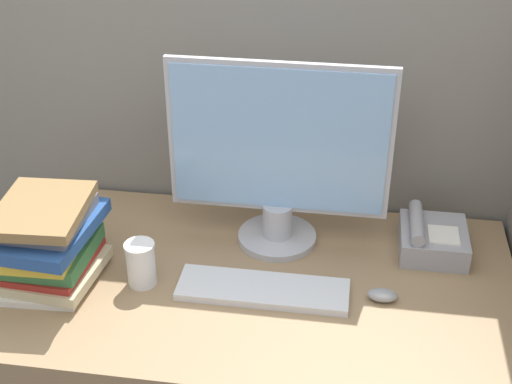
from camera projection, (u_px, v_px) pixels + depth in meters
The scene contains 8 objects.
cubicle_panel_rear at pixel (263, 195), 2.18m from camera, with size 1.81×0.04×1.47m.
desk at pixel (241, 381), 2.01m from camera, with size 1.41×0.75×0.73m.
monitor at pixel (279, 160), 1.85m from camera, with size 0.58×0.22×0.52m.
keyboard at pixel (263, 290), 1.77m from camera, with size 0.43×0.13×0.02m.
mouse at pixel (382, 295), 1.74m from camera, with size 0.07×0.04×0.03m.
coffee_cup at pixel (141, 264), 1.78m from camera, with size 0.08×0.08×0.12m.
book_stack at pixel (47, 242), 1.76m from camera, with size 0.26×0.31×0.23m.
desk_telephone at pixel (432, 239), 1.91m from camera, with size 0.18×0.19×0.10m.
Camera 1 is at (0.26, -1.05, 1.86)m, focal length 50.00 mm.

